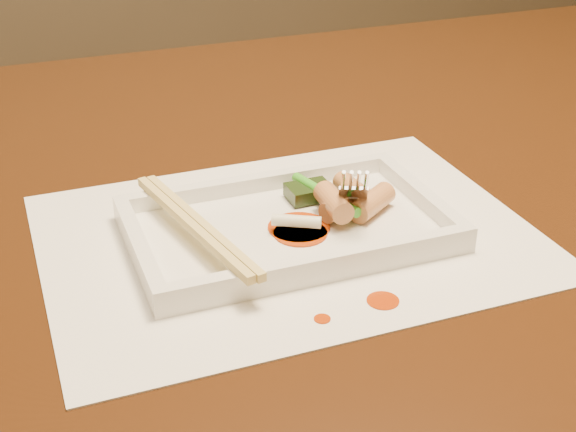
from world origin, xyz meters
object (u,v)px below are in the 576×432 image
object	(u,v)px
placemat	(288,236)
plate_base	(288,231)
table	(290,263)
chopstick_a	(191,225)
fork	(359,124)

from	to	relation	value
placemat	plate_base	xyz separation A→B (m)	(-0.00, -0.00, 0.00)
placemat	plate_base	world-z (taller)	plate_base
table	chopstick_a	bearing A→B (deg)	-138.51
table	plate_base	world-z (taller)	plate_base
chopstick_a	fork	distance (m)	0.16
plate_base	table	bearing A→B (deg)	67.99
placemat	fork	bearing A→B (deg)	14.42
chopstick_a	plate_base	bearing A→B (deg)	-0.00
table	chopstick_a	distance (m)	0.21
fork	chopstick_a	bearing A→B (deg)	-173.25
fork	placemat	bearing A→B (deg)	-165.58
table	plate_base	distance (m)	0.16
plate_base	chopstick_a	size ratio (longest dim) A/B	1.37
chopstick_a	fork	bearing A→B (deg)	6.75
table	fork	xyz separation A→B (m)	(0.02, -0.09, 0.18)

